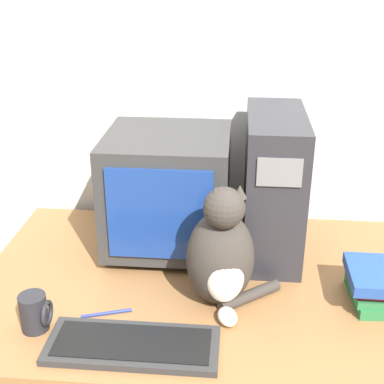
% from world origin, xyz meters
% --- Properties ---
extents(wall_back, '(7.00, 0.05, 2.50)m').
position_xyz_m(wall_back, '(0.00, 0.95, 1.25)').
color(wall_back, silver).
rests_on(wall_back, ground_plane).
extents(desk, '(1.33, 0.88, 0.74)m').
position_xyz_m(desk, '(0.00, 0.44, 0.37)').
color(desk, olive).
rests_on(desk, ground_plane).
extents(crt_monitor, '(0.39, 0.38, 0.39)m').
position_xyz_m(crt_monitor, '(-0.12, 0.64, 0.95)').
color(crt_monitor, '#333333').
rests_on(crt_monitor, desk).
extents(computer_tower, '(0.18, 0.41, 0.46)m').
position_xyz_m(computer_tower, '(0.22, 0.66, 0.97)').
color(computer_tower, '#28282D').
rests_on(computer_tower, desk).
extents(keyboard, '(0.43, 0.17, 0.02)m').
position_xyz_m(keyboard, '(-0.14, 0.13, 0.75)').
color(keyboard, '#2D2D2D').
rests_on(keyboard, desk).
extents(cat, '(0.29, 0.25, 0.37)m').
position_xyz_m(cat, '(0.07, 0.34, 0.90)').
color(cat, '#38332D').
rests_on(cat, desk).
extents(book_stack, '(0.15, 0.20, 0.10)m').
position_xyz_m(book_stack, '(0.49, 0.38, 0.80)').
color(book_stack, '#28703D').
rests_on(book_stack, desk).
extents(pen, '(0.13, 0.05, 0.01)m').
position_xyz_m(pen, '(-0.24, 0.25, 0.75)').
color(pen, navy).
rests_on(pen, desk).
extents(mug, '(0.08, 0.07, 0.10)m').
position_xyz_m(mug, '(-0.41, 0.18, 0.79)').
color(mug, '#232328').
rests_on(mug, desk).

